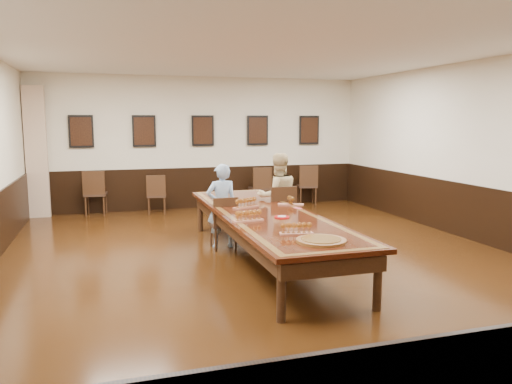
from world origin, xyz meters
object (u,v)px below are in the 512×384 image
object	(u,v)px
spare_chair_b	(157,194)
person_woman	(278,197)
conference_table	(266,222)
chair_man	(223,222)
spare_chair_c	(260,187)
spare_chair_a	(95,193)
chair_woman	(280,213)
carved_platter	(321,241)
spare_chair_d	(307,185)
person_man	(222,206)

from	to	relation	value
spare_chair_b	person_woman	distance (m)	3.72
conference_table	chair_man	bearing A→B (deg)	116.94
spare_chair_c	spare_chair_a	bearing A→B (deg)	-2.02
chair_woman	spare_chair_c	xyz separation A→B (m)	(0.71, 3.47, 0.00)
chair_man	carved_platter	bearing A→B (deg)	98.61
chair_man	person_woman	bearing A→B (deg)	-162.74
carved_platter	spare_chair_b	bearing A→B (deg)	100.74
chair_woman	spare_chair_d	bearing A→B (deg)	-118.95
carved_platter	person_man	bearing A→B (deg)	99.26
person_man	spare_chair_d	bearing A→B (deg)	-131.03
person_woman	conference_table	xyz separation A→B (m)	(-0.65, -1.26, -0.17)
chair_man	spare_chair_c	size ratio (longest dim) A/B	0.89
conference_table	carved_platter	xyz separation A→B (m)	(0.03, -1.98, 0.16)
spare_chair_a	person_man	distance (m)	4.28
spare_chair_b	person_man	distance (m)	3.57
person_woman	spare_chair_b	bearing A→B (deg)	-59.49
chair_woman	person_woman	world-z (taller)	person_woman
chair_man	spare_chair_b	world-z (taller)	spare_chair_b
spare_chair_c	person_man	bearing A→B (deg)	63.03
person_man	chair_woman	bearing A→B (deg)	-172.68
spare_chair_b	carved_platter	xyz separation A→B (m)	(1.22, -6.45, 0.32)
spare_chair_b	spare_chair_a	bearing A→B (deg)	-2.21
spare_chair_a	person_man	xyz separation A→B (m)	(2.09, -3.73, 0.20)
spare_chair_a	spare_chair_c	size ratio (longest dim) A/B	1.02
chair_man	person_man	xyz separation A→B (m)	(-0.00, 0.10, 0.27)
chair_man	spare_chair_c	bearing A→B (deg)	-116.82
person_woman	carved_platter	size ratio (longest dim) A/B	2.13
spare_chair_c	person_woman	size ratio (longest dim) A/B	0.64
carved_platter	spare_chair_a	bearing A→B (deg)	111.01
spare_chair_d	conference_table	size ratio (longest dim) A/B	0.20
spare_chair_b	person_man	world-z (taller)	person_man
conference_table	spare_chair_a	bearing A→B (deg)	118.34
person_man	person_woman	xyz separation A→B (m)	(1.10, 0.27, 0.07)
spare_chair_d	person_woman	distance (m)	3.99
person_man	carved_platter	world-z (taller)	person_man
spare_chair_b	person_woman	xyz separation A→B (m)	(1.84, -3.21, 0.33)
spare_chair_a	chair_man	bearing A→B (deg)	125.64
chair_man	spare_chair_d	size ratio (longest dim) A/B	0.88
spare_chair_b	person_woman	world-z (taller)	person_woman
chair_man	conference_table	size ratio (longest dim) A/B	0.18
spare_chair_c	person_woman	xyz separation A→B (m)	(-0.71, -3.36, 0.28)
person_man	carved_platter	size ratio (longest dim) A/B	1.94
spare_chair_a	conference_table	xyz separation A→B (m)	(2.55, -4.72, 0.10)
chair_woman	spare_chair_a	bearing A→B (deg)	-47.54
chair_man	person_man	bearing A→B (deg)	-90.00
spare_chair_c	carved_platter	xyz separation A→B (m)	(-1.32, -6.60, 0.27)
chair_woman	person_man	xyz separation A→B (m)	(-1.10, -0.16, 0.21)
conference_table	person_man	bearing A→B (deg)	114.75
carved_platter	spare_chair_d	bearing A→B (deg)	68.48
chair_woman	person_woman	size ratio (longest dim) A/B	0.64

